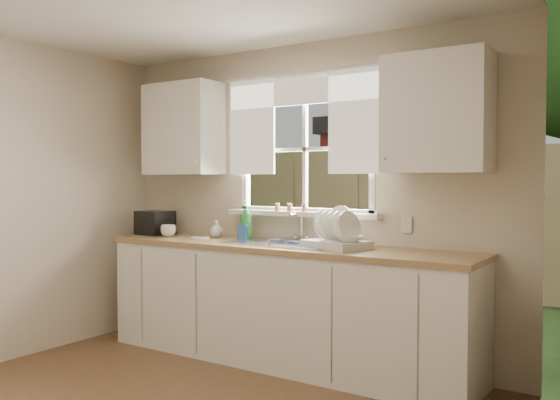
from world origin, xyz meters
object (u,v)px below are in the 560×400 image
Objects in this scene: black_appliance at (155,223)px; soap_bottle_a at (246,222)px; cup at (168,231)px; dish_rack at (337,237)px.

soap_bottle_a is at bearing 12.00° from black_appliance.
soap_bottle_a is at bearing 34.78° from cup.
black_appliance is (-0.24, 0.08, 0.05)m from cup.
dish_rack is at bearing 20.71° from cup.
soap_bottle_a is 1.01× the size of black_appliance.
dish_rack reaches higher than black_appliance.
cup is at bearing -178.51° from dish_rack.
dish_rack is 3.82× the size of cup.
black_appliance is (-0.94, -0.11, -0.04)m from soap_bottle_a.
dish_rack is 1.63m from cup.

